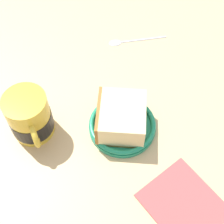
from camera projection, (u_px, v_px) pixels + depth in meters
ground_plane at (101, 115)px, 67.72cm from camera, size 125.26×125.26×2.92cm
small_plate at (122, 126)px, 63.58cm from camera, size 13.10×13.10×1.94cm
cake_slice at (121, 118)px, 61.09cm from camera, size 12.48×12.74×5.75cm
tea_mug at (30, 117)px, 60.32cm from camera, size 8.11×10.77×10.00cm
teaspoon at (126, 41)px, 76.55cm from camera, size 13.62×4.81×0.80cm
folded_napkin at (185, 205)px, 55.97cm from camera, size 14.29×15.70×0.60cm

